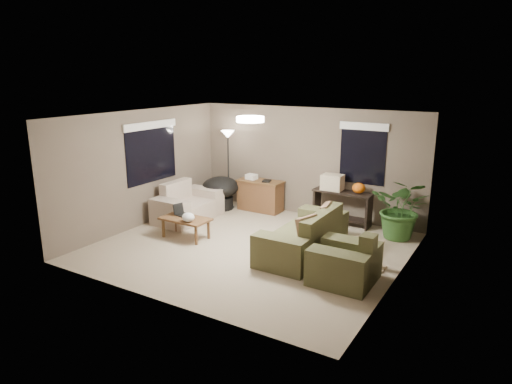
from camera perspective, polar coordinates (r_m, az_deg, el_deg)
The scene contains 20 objects.
room_shell at distance 8.45m, azimuth -0.70°, elevation 1.02°, with size 5.50×5.50×5.50m.
main_sofa at distance 8.48m, azimuth 6.18°, elevation -5.77°, with size 0.95×2.20×0.85m.
throw_pillows at distance 8.26m, azimuth 7.85°, elevation -3.77°, with size 0.35×1.39×0.47m.
loveseat at distance 10.50m, azimuth -8.63°, elevation -1.79°, with size 0.90×1.60×0.85m.
armchair at distance 7.49m, azimuth 11.11°, elevation -8.80°, with size 0.95×1.00×0.85m.
coffee_table at distance 9.29m, azimuth -8.81°, elevation -3.59°, with size 1.00×0.55×0.42m.
laptop at distance 9.43m, azimuth -9.24°, elevation -2.56°, with size 0.41×0.30×0.24m.
plastic_bag at distance 9.02m, azimuth -8.47°, elevation -3.14°, with size 0.26×0.23×0.18m, color white.
desk at distance 11.00m, azimuth 0.55°, elevation -0.42°, with size 1.10×0.50×0.75m.
desk_papers at distance 10.96m, azimuth -0.18°, elevation 1.81°, with size 0.70×0.29×0.12m.
console_table at distance 10.17m, azimuth 10.72°, elevation -1.61°, with size 1.30×0.40×0.75m.
pumpkin at distance 9.95m, azimuth 12.73°, elevation 0.47°, with size 0.28×0.28×0.23m, color orange.
cardboard_box at distance 10.13m, azimuth 9.53°, elevation 1.21°, with size 0.45×0.34×0.34m, color beige.
papasan_chair at distance 11.16m, azimuth -4.43°, elevation 0.22°, with size 1.13×1.13×0.80m.
floor_lamp at distance 11.01m, azimuth -3.53°, elevation 6.06°, with size 0.32×0.32×1.91m.
ceiling_fixture at distance 8.24m, azimuth -0.72°, elevation 9.08°, with size 0.50×0.50×0.10m, color white.
houseplant at distance 9.56m, azimuth 17.75°, elevation -2.78°, with size 1.13×1.26×0.98m, color #2D5923.
cat_scratching_post at distance 8.09m, azimuth 14.78°, elevation -7.84°, with size 0.32×0.32×0.50m.
window_left at distance 10.23m, azimuth -12.98°, elevation 6.11°, with size 0.05×1.56×1.33m.
window_back at distance 10.03m, azimuth 13.25°, elevation 5.94°, with size 1.06×0.05×1.33m.
Camera 1 is at (4.31, -6.98, 3.25)m, focal length 32.00 mm.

